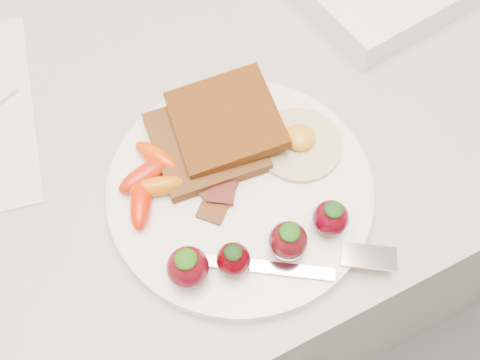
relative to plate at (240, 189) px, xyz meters
name	(u,v)px	position (x,y,z in m)	size (l,w,h in m)	color
counter	(200,246)	(-0.02, 0.14, -0.46)	(2.00, 0.60, 0.90)	gray
plate	(240,189)	(0.00, 0.00, 0.00)	(0.27, 0.27, 0.02)	white
toast_lower	(206,142)	(-0.01, 0.06, 0.02)	(0.11, 0.11, 0.01)	black
toast_upper	(226,120)	(0.02, 0.06, 0.03)	(0.11, 0.11, 0.01)	#39240E
fried_egg	(299,142)	(0.08, 0.01, 0.01)	(0.10, 0.10, 0.02)	beige
bacon_strips	(231,166)	(0.00, 0.02, 0.01)	(0.12, 0.11, 0.01)	black
baby_carrots	(150,180)	(-0.08, 0.04, 0.02)	(0.08, 0.10, 0.02)	#B91C08
strawberries	(257,247)	(-0.02, -0.07, 0.03)	(0.18, 0.05, 0.05)	#55050F
fork	(314,263)	(0.02, -0.11, 0.01)	(0.17, 0.10, 0.00)	silver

